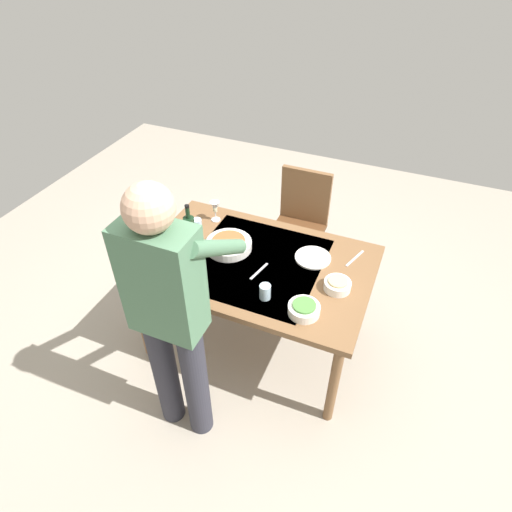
{
  "coord_description": "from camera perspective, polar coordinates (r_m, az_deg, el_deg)",
  "views": [
    {
      "loc": [
        -0.81,
        1.93,
        2.54
      ],
      "look_at": [
        0.0,
        0.0,
        0.8
      ],
      "focal_mm": 30.64,
      "sensor_mm": 36.0,
      "label": 1
    }
  ],
  "objects": [
    {
      "name": "chair_near",
      "position": [
        3.53,
        5.81,
        4.82
      ],
      "size": [
        0.4,
        0.4,
        0.91
      ],
      "color": "#523019",
      "rests_on": "ground_plane"
    },
    {
      "name": "wine_glass_left",
      "position": [
        3.08,
        -5.37,
        6.3
      ],
      "size": [
        0.07,
        0.07,
        0.15
      ],
      "color": "white",
      "rests_on": "dining_table"
    },
    {
      "name": "water_cup_far_left",
      "position": [
        2.5,
        1.19,
        -4.68
      ],
      "size": [
        0.07,
        0.07,
        0.09
      ],
      "primitive_type": "cylinder",
      "color": "silver",
      "rests_on": "dining_table"
    },
    {
      "name": "table_knife",
      "position": [
        2.86,
        12.78,
        -0.3
      ],
      "size": [
        0.08,
        0.19,
        0.0
      ],
      "primitive_type": "cube",
      "rotation": [
        0.0,
        0.0,
        -0.33
      ],
      "color": "silver",
      "rests_on": "dining_table"
    },
    {
      "name": "side_bowl_salad",
      "position": [
        2.44,
        6.29,
        -6.86
      ],
      "size": [
        0.18,
        0.18,
        0.07
      ],
      "color": "white",
      "rests_on": "dining_table"
    },
    {
      "name": "water_cup_near_left",
      "position": [
        2.85,
        -9.59,
        1.2
      ],
      "size": [
        0.07,
        0.07,
        0.09
      ],
      "primitive_type": "cylinder",
      "color": "silver",
      "rests_on": "dining_table"
    },
    {
      "name": "side_bowl_bread",
      "position": [
        2.61,
        10.59,
        -3.7
      ],
      "size": [
        0.16,
        0.16,
        0.07
      ],
      "color": "white",
      "rests_on": "dining_table"
    },
    {
      "name": "ground_plane",
      "position": [
        3.3,
        -0.0,
        -10.67
      ],
      "size": [
        6.0,
        6.0,
        0.0
      ],
      "primitive_type": "plane",
      "color": "#9E9384"
    },
    {
      "name": "serving_bowl_pasta",
      "position": [
        2.86,
        -3.57,
        1.55
      ],
      "size": [
        0.3,
        0.3,
        0.07
      ],
      "color": "white",
      "rests_on": "dining_table"
    },
    {
      "name": "table_fork",
      "position": [
        2.69,
        0.4,
        -2.0
      ],
      "size": [
        0.05,
        0.18,
        0.0
      ],
      "primitive_type": "cube",
      "rotation": [
        0.0,
        0.0,
        -0.23
      ],
      "color": "silver",
      "rests_on": "dining_table"
    },
    {
      "name": "water_cup_near_right",
      "position": [
        3.02,
        -7.69,
        3.99
      ],
      "size": [
        0.07,
        0.07,
        0.1
      ],
      "primitive_type": "cylinder",
      "color": "silver",
      "rests_on": "dining_table"
    },
    {
      "name": "dinner_plate_near",
      "position": [
        2.81,
        7.44,
        -0.21
      ],
      "size": [
        0.23,
        0.23,
        0.01
      ],
      "primitive_type": "cylinder",
      "color": "white",
      "rests_on": "dining_table"
    },
    {
      "name": "dining_table",
      "position": [
        2.81,
        -0.0,
        -1.95
      ],
      "size": [
        1.46,
        0.95,
        0.75
      ],
      "color": "brown",
      "rests_on": "ground_plane"
    },
    {
      "name": "wine_bottle",
      "position": [
        2.89,
        -8.66,
        3.48
      ],
      "size": [
        0.07,
        0.07,
        0.3
      ],
      "color": "black",
      "rests_on": "dining_table"
    },
    {
      "name": "person_server",
      "position": [
        2.2,
        -11.11,
        -7.06
      ],
      "size": [
        0.42,
        0.61,
        1.69
      ],
      "color": "#2D2D38",
      "rests_on": "ground_plane"
    }
  ]
}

